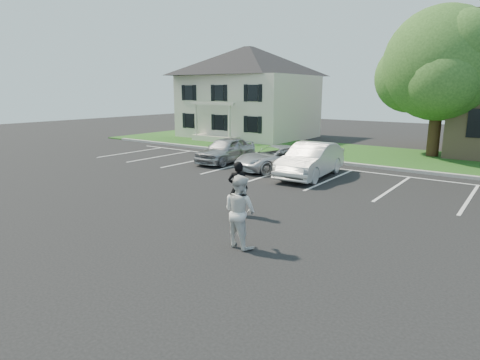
# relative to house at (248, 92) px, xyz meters

# --- Properties ---
(ground_plane) EXTENTS (90.00, 90.00, 0.00)m
(ground_plane) POSITION_rel_house_xyz_m (13.00, -19.97, -3.83)
(ground_plane) COLOR black
(ground_plane) RESTS_ON ground
(curb) EXTENTS (40.00, 0.30, 0.15)m
(curb) POSITION_rel_house_xyz_m (13.00, -7.97, -3.75)
(curb) COLOR gray
(curb) RESTS_ON ground
(grass_strip) EXTENTS (44.00, 8.00, 0.08)m
(grass_strip) POSITION_rel_house_xyz_m (13.00, -3.97, -3.79)
(grass_strip) COLOR #204016
(grass_strip) RESTS_ON ground
(stall_lines) EXTENTS (34.00, 5.36, 0.01)m
(stall_lines) POSITION_rel_house_xyz_m (14.40, -11.02, -3.82)
(stall_lines) COLOR silver
(stall_lines) RESTS_ON ground
(house) EXTENTS (10.30, 9.22, 7.60)m
(house) POSITION_rel_house_xyz_m (0.00, 0.00, 0.00)
(house) COLOR beige
(house) RESTS_ON ground
(tree) EXTENTS (7.80, 7.20, 8.80)m
(tree) POSITION_rel_house_xyz_m (15.46, -2.16, 1.52)
(tree) COLOR black
(tree) RESTS_ON ground
(man_black_suit) EXTENTS (0.78, 0.70, 1.78)m
(man_black_suit) POSITION_rel_house_xyz_m (12.74, -18.73, -2.94)
(man_black_suit) COLOR black
(man_black_suit) RESTS_ON ground
(man_white_shirt) EXTENTS (1.03, 0.86, 1.91)m
(man_white_shirt) POSITION_rel_house_xyz_m (14.39, -20.88, -2.87)
(man_white_shirt) COLOR silver
(man_white_shirt) RESTS_ON ground
(car_silver_west) EXTENTS (1.87, 4.26, 1.43)m
(car_silver_west) POSITION_rel_house_xyz_m (6.36, -11.24, -3.12)
(car_silver_west) COLOR #A2A2A6
(car_silver_west) RESTS_ON ground
(car_silver_minivan) EXTENTS (3.60, 4.89, 1.23)m
(car_silver_minivan) POSITION_rel_house_xyz_m (9.76, -11.42, -3.21)
(car_silver_minivan) COLOR #B4B6BC
(car_silver_minivan) RESTS_ON ground
(car_white_sedan) EXTENTS (2.02, 4.91, 1.58)m
(car_white_sedan) POSITION_rel_house_xyz_m (11.96, -11.92, -3.04)
(car_white_sedan) COLOR silver
(car_white_sedan) RESTS_ON ground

